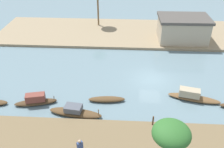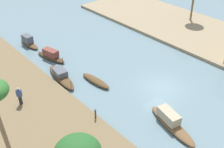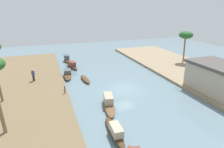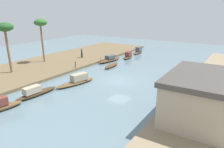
% 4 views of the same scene
% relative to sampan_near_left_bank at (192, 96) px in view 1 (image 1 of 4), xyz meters
% --- Properties ---
extents(river_water, '(73.93, 73.93, 0.00)m').
position_rel_sampan_near_left_bank_xyz_m(river_water, '(-3.87, 3.56, -0.44)').
color(river_water, slate).
rests_on(river_water, ground).
extents(riverbank_right, '(47.41, 11.56, 0.36)m').
position_rel_sampan_near_left_bank_xyz_m(riverbank_right, '(-3.87, 16.81, -0.26)').
color(riverbank_right, '#937F60').
rests_on(riverbank_right, ground).
extents(sampan_near_left_bank, '(5.37, 2.28, 1.22)m').
position_rel_sampan_near_left_bank_xyz_m(sampan_near_left_bank, '(0.00, 0.00, 0.00)').
color(sampan_near_left_bank, brown).
rests_on(sampan_near_left_bank, river_water).
extents(sampan_foreground, '(4.30, 1.88, 1.22)m').
position_rel_sampan_near_left_bank_xyz_m(sampan_foreground, '(-15.87, -1.66, 0.02)').
color(sampan_foreground, '#47331E').
rests_on(sampan_foreground, river_water).
extents(sampan_downstream_large, '(3.80, 1.15, 0.47)m').
position_rel_sampan_near_left_bank_xyz_m(sampan_downstream_large, '(-8.78, -0.78, -0.21)').
color(sampan_downstream_large, brown).
rests_on(sampan_downstream_large, river_water).
extents(sampan_with_tall_canopy, '(5.26, 1.88, 1.08)m').
position_rel_sampan_near_left_bank_xyz_m(sampan_with_tall_canopy, '(-11.63, -3.02, -0.06)').
color(sampan_with_tall_canopy, brown).
rests_on(sampan_with_tall_canopy, river_water).
extents(mooring_post, '(0.14, 0.14, 0.93)m').
position_rel_sampan_near_left_bank_xyz_m(mooring_post, '(-4.41, -4.27, 0.39)').
color(mooring_post, '#4C3823').
rests_on(mooring_post, riverbank_left).
extents(palm_tree_left_near, '(2.01, 2.01, 6.83)m').
position_rel_sampan_near_left_bank_xyz_m(palm_tree_left_near, '(-4.61, -11.35, 5.88)').
color(palm_tree_left_near, '#7F6647').
rests_on(palm_tree_left_near, riverbank_left).
extents(riverside_building, '(7.40, 5.07, 3.58)m').
position_rel_sampan_near_left_bank_xyz_m(riverside_building, '(1.38, 14.08, 1.73)').
color(riverside_building, tan).
rests_on(riverside_building, riverbank_right).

